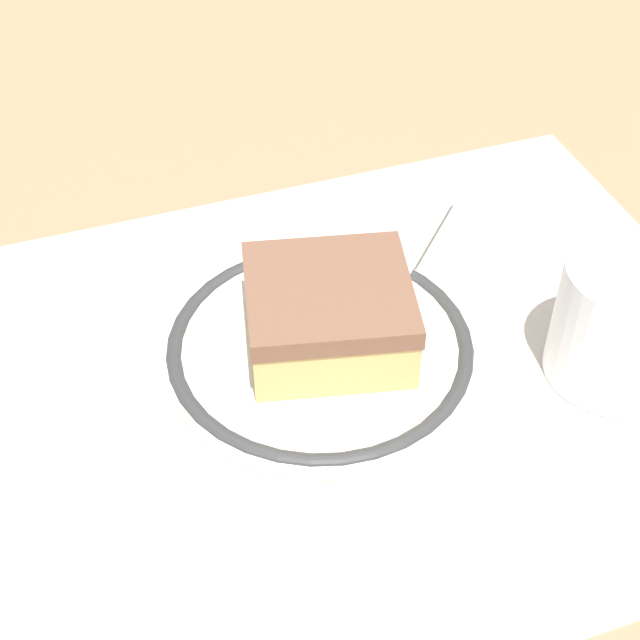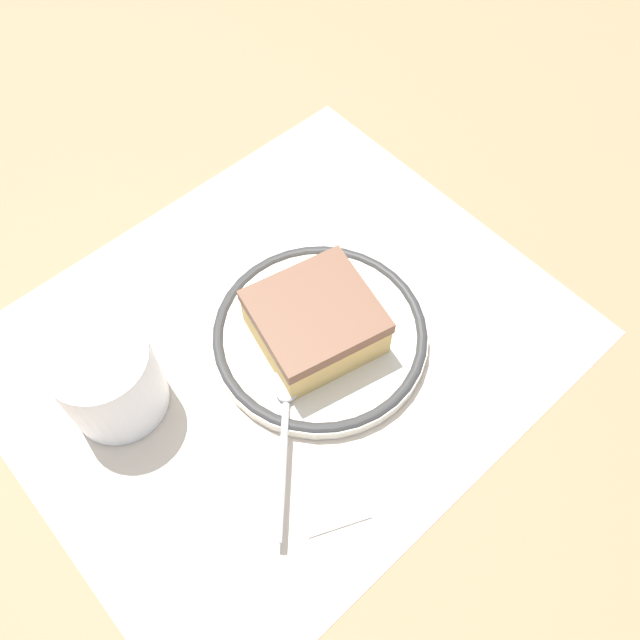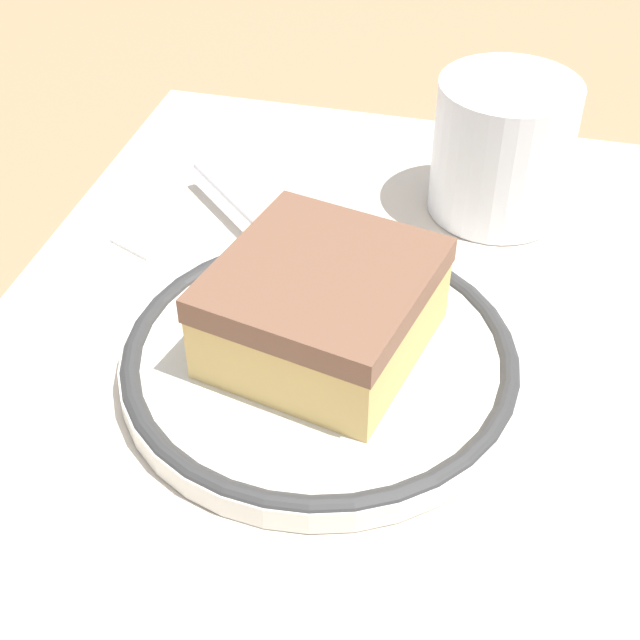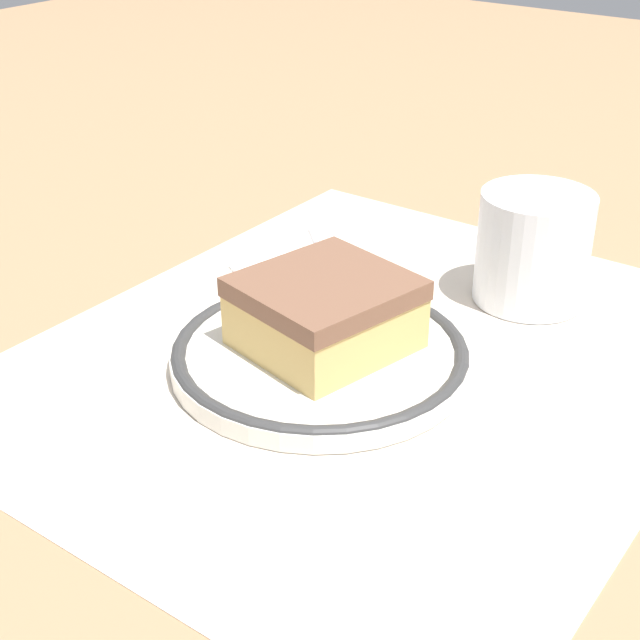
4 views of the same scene
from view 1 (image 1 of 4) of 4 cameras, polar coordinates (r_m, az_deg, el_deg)
The scene contains 7 objects.
ground_plane at distance 0.57m, azimuth 3.21°, elevation -3.09°, with size 2.40×2.40×0.00m, color #9E7551.
placemat at distance 0.57m, azimuth 3.22°, elevation -3.04°, with size 0.46×0.39×0.00m, color beige.
plate at distance 0.57m, azimuth -0.00°, elevation -1.78°, with size 0.19×0.19×0.01m.
cake_slice at distance 0.55m, azimuth 0.53°, elevation 0.36°, with size 0.11×0.11×0.05m.
spoon at distance 0.61m, azimuth 4.96°, elevation 2.53°, with size 0.11×0.11×0.01m.
cup at distance 0.57m, azimuth 17.63°, elevation -0.52°, with size 0.08×0.08×0.08m.
sugar_packet at distance 0.68m, azimuth 4.01°, elevation 6.37°, with size 0.05×0.03×0.01m, color white.
Camera 1 is at (-0.16, -0.36, 0.42)m, focal length 53.13 mm.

